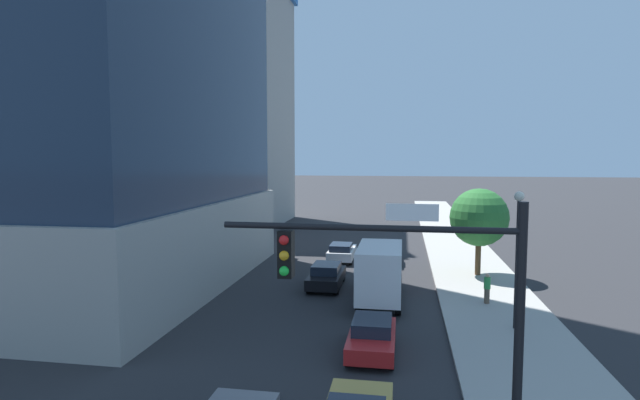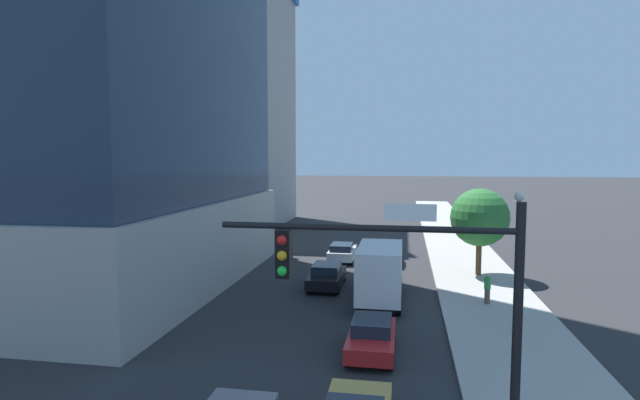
{
  "view_description": "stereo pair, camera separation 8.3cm",
  "coord_description": "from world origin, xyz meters",
  "px_view_note": "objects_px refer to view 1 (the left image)",
  "views": [
    {
      "loc": [
        2.82,
        -8.43,
        7.84
      ],
      "look_at": [
        -1.11,
        14.99,
        5.78
      ],
      "focal_mm": 27.88,
      "sensor_mm": 36.0,
      "label": 1
    },
    {
      "loc": [
        2.9,
        -8.42,
        7.84
      ],
      "look_at": [
        -1.11,
        14.99,
        5.78
      ],
      "focal_mm": 27.88,
      "sensor_mm": 36.0,
      "label": 2
    }
  ],
  "objects_px": {
    "car_red": "(372,336)",
    "pedestrian_green_shirt": "(487,288)",
    "construction_building": "(224,83)",
    "car_silver": "(386,253)",
    "traffic_light_pole": "(416,299)",
    "street_lamp": "(518,240)",
    "box_truck": "(380,270)",
    "street_tree": "(479,218)",
    "car_white": "(342,252)",
    "car_black": "(326,276)"
  },
  "relations": [
    {
      "from": "car_black",
      "to": "car_white",
      "type": "distance_m",
      "value": 7.62
    },
    {
      "from": "car_white",
      "to": "street_lamp",
      "type": "bearing_deg",
      "value": -55.34
    },
    {
      "from": "pedestrian_green_shirt",
      "to": "construction_building",
      "type": "bearing_deg",
      "value": 130.71
    },
    {
      "from": "car_white",
      "to": "construction_building",
      "type": "bearing_deg",
      "value": 130.19
    },
    {
      "from": "car_red",
      "to": "street_lamp",
      "type": "bearing_deg",
      "value": 29.79
    },
    {
      "from": "traffic_light_pole",
      "to": "car_red",
      "type": "distance_m",
      "value": 9.85
    },
    {
      "from": "car_red",
      "to": "pedestrian_green_shirt",
      "type": "distance_m",
      "value": 9.21
    },
    {
      "from": "car_black",
      "to": "car_red",
      "type": "height_order",
      "value": "car_black"
    },
    {
      "from": "street_tree",
      "to": "box_truck",
      "type": "xyz_separation_m",
      "value": [
        -6.05,
        -6.8,
        -2.14
      ]
    },
    {
      "from": "street_lamp",
      "to": "car_red",
      "type": "distance_m",
      "value": 7.94
    },
    {
      "from": "street_tree",
      "to": "car_silver",
      "type": "xyz_separation_m",
      "value": [
        -6.05,
        3.36,
        -3.21
      ]
    },
    {
      "from": "construction_building",
      "to": "street_lamp",
      "type": "bearing_deg",
      "value": -52.03
    },
    {
      "from": "car_silver",
      "to": "street_lamp",
      "type": "bearing_deg",
      "value": -65.68
    },
    {
      "from": "car_black",
      "to": "pedestrian_green_shirt",
      "type": "height_order",
      "value": "pedestrian_green_shirt"
    },
    {
      "from": "car_white",
      "to": "traffic_light_pole",
      "type": "bearing_deg",
      "value": -79.6
    },
    {
      "from": "car_silver",
      "to": "car_black",
      "type": "relative_size",
      "value": 0.92
    },
    {
      "from": "car_black",
      "to": "car_red",
      "type": "distance_m",
      "value": 10.3
    },
    {
      "from": "box_truck",
      "to": "car_black",
      "type": "bearing_deg",
      "value": 141.86
    },
    {
      "from": "construction_building",
      "to": "street_lamp",
      "type": "relative_size",
      "value": 6.03
    },
    {
      "from": "traffic_light_pole",
      "to": "car_red",
      "type": "height_order",
      "value": "traffic_light_pole"
    },
    {
      "from": "traffic_light_pole",
      "to": "street_lamp",
      "type": "xyz_separation_m",
      "value": [
        4.74,
        12.37,
        -0.67
      ]
    },
    {
      "from": "car_red",
      "to": "pedestrian_green_shirt",
      "type": "relative_size",
      "value": 2.5
    },
    {
      "from": "construction_building",
      "to": "car_red",
      "type": "relative_size",
      "value": 9.29
    },
    {
      "from": "car_silver",
      "to": "car_red",
      "type": "distance_m",
      "value": 17.26
    },
    {
      "from": "car_silver",
      "to": "street_tree",
      "type": "bearing_deg",
      "value": -29.06
    },
    {
      "from": "traffic_light_pole",
      "to": "car_black",
      "type": "relative_size",
      "value": 1.55
    },
    {
      "from": "construction_building",
      "to": "pedestrian_green_shirt",
      "type": "distance_m",
      "value": 41.44
    },
    {
      "from": "car_silver",
      "to": "pedestrian_green_shirt",
      "type": "bearing_deg",
      "value": -60.67
    },
    {
      "from": "car_red",
      "to": "box_truck",
      "type": "height_order",
      "value": "box_truck"
    },
    {
      "from": "construction_building",
      "to": "car_silver",
      "type": "distance_m",
      "value": 31.56
    },
    {
      "from": "car_silver",
      "to": "car_red",
      "type": "xyz_separation_m",
      "value": [
        0.0,
        -17.26,
        -0.01
      ]
    },
    {
      "from": "street_lamp",
      "to": "street_tree",
      "type": "bearing_deg",
      "value": 90.83
    },
    {
      "from": "construction_building",
      "to": "street_lamp",
      "type": "distance_m",
      "value": 43.53
    },
    {
      "from": "street_lamp",
      "to": "car_silver",
      "type": "distance_m",
      "value": 15.44
    },
    {
      "from": "pedestrian_green_shirt",
      "to": "traffic_light_pole",
      "type": "bearing_deg",
      "value": -104.33
    },
    {
      "from": "construction_building",
      "to": "box_truck",
      "type": "bearing_deg",
      "value": -56.42
    },
    {
      "from": "street_tree",
      "to": "traffic_light_pole",
      "type": "bearing_deg",
      "value": -101.43
    },
    {
      "from": "pedestrian_green_shirt",
      "to": "box_truck",
      "type": "bearing_deg",
      "value": -177.71
    },
    {
      "from": "traffic_light_pole",
      "to": "car_white",
      "type": "distance_m",
      "value": 26.93
    },
    {
      "from": "construction_building",
      "to": "car_silver",
      "type": "xyz_separation_m",
      "value": [
        19.5,
        -19.22,
        -15.71
      ]
    },
    {
      "from": "box_truck",
      "to": "pedestrian_green_shirt",
      "type": "relative_size",
      "value": 4.31
    },
    {
      "from": "construction_building",
      "to": "box_truck",
      "type": "relative_size",
      "value": 5.4
    },
    {
      "from": "traffic_light_pole",
      "to": "box_truck",
      "type": "distance_m",
      "value": 16.28
    },
    {
      "from": "traffic_light_pole",
      "to": "pedestrian_green_shirt",
      "type": "height_order",
      "value": "traffic_light_pole"
    },
    {
      "from": "street_lamp",
      "to": "street_tree",
      "type": "height_order",
      "value": "street_lamp"
    },
    {
      "from": "car_red",
      "to": "pedestrian_green_shirt",
      "type": "xyz_separation_m",
      "value": [
        5.58,
        7.33,
        0.26
      ]
    },
    {
      "from": "traffic_light_pole",
      "to": "box_truck",
      "type": "xyz_separation_m",
      "value": [
        -1.45,
        15.93,
        -3.05
      ]
    },
    {
      "from": "traffic_light_pole",
      "to": "construction_building",
      "type": "bearing_deg",
      "value": 114.82
    },
    {
      "from": "street_lamp",
      "to": "traffic_light_pole",
      "type": "bearing_deg",
      "value": -110.98
    },
    {
      "from": "construction_building",
      "to": "car_silver",
      "type": "height_order",
      "value": "construction_building"
    }
  ]
}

